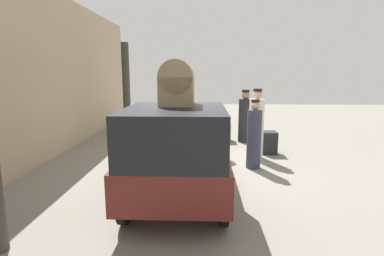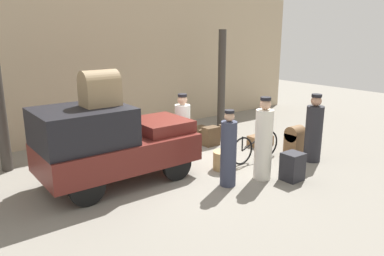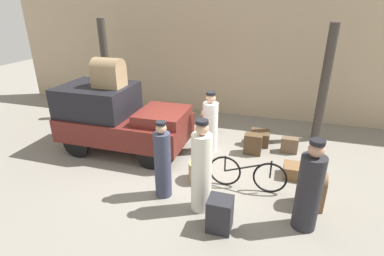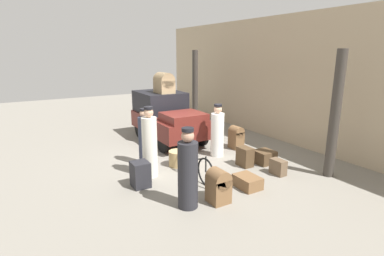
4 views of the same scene
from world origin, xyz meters
TOP-DOWN VIEW (x-y plane):
  - ground_plane at (0.00, 0.00)m, footprint 30.00×30.00m
  - station_building_facade at (0.00, 4.08)m, footprint 16.00×0.15m
  - canopy_pillar_left at (-3.59, 2.60)m, footprint 0.26×0.26m
  - canopy_pillar_right at (3.31, 2.60)m, footprint 0.26×0.26m
  - truck at (-1.93, 0.36)m, footprint 3.39×1.68m
  - bicycle at (1.67, -0.57)m, footprint 1.69×0.04m
  - wicker_basket at (0.61, -0.53)m, footprint 0.52×0.52m
  - porter_lifting_near_truck at (0.91, -1.50)m, footprint 0.39×0.39m
  - porter_standing_middle at (2.83, -1.46)m, footprint 0.43×0.43m
  - porter_with_bicycle at (0.03, -1.30)m, footprint 0.34×0.34m
  - porter_carrying_trunk at (0.47, 0.97)m, footprint 0.41×0.41m
  - suitcase_black_upright at (1.75, 1.79)m, footprint 0.53×0.54m
  - suitcase_small_leather at (1.38, -1.97)m, footprint 0.43×0.41m
  - trunk_wicker_pale at (1.62, 1.14)m, footprint 0.46×0.32m
  - trunk_large_brown at (0.20, 1.96)m, footprint 0.45×0.37m
  - trunk_barrel_dark at (3.00, -0.79)m, footprint 0.44×0.43m
  - trunk_umber_medium at (2.56, 1.50)m, footprint 0.43×0.25m
  - suitcase_tan_flat at (2.76, 0.25)m, footprint 0.65×0.48m
  - trunk_on_truck_roof at (-2.07, 0.36)m, footprint 0.75×0.55m

SIDE VIEW (x-z plane):
  - ground_plane at x=0.00m, z-range 0.00..0.00m
  - suitcase_tan_flat at x=2.76m, z-range 0.00..0.29m
  - suitcase_black_upright at x=1.75m, z-range 0.00..0.39m
  - trunk_umber_medium at x=2.56m, z-range 0.00..0.42m
  - wicker_basket at x=0.61m, z-range 0.00..0.45m
  - trunk_wicker_pale at x=1.62m, z-range 0.00..0.56m
  - suitcase_small_leather at x=1.38m, z-range 0.00..0.64m
  - bicycle at x=1.67m, z-range -0.01..0.75m
  - trunk_barrel_dark at x=3.00m, z-range 0.01..0.78m
  - trunk_large_brown at x=0.20m, z-range 0.02..0.81m
  - porter_carrying_trunk at x=0.47m, z-range -0.08..1.59m
  - porter_with_bicycle at x=0.03m, z-range -0.07..1.61m
  - porter_standing_middle at x=2.83m, z-range -0.08..1.67m
  - porter_lifting_near_truck at x=0.91m, z-range -0.08..1.81m
  - truck at x=-1.93m, z-range 0.06..1.83m
  - canopy_pillar_left at x=-3.59m, z-range 0.00..3.31m
  - canopy_pillar_right at x=3.31m, z-range 0.00..3.31m
  - trunk_on_truck_roof at x=-2.07m, z-range 1.75..2.49m
  - station_building_facade at x=0.00m, z-range 0.00..4.50m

